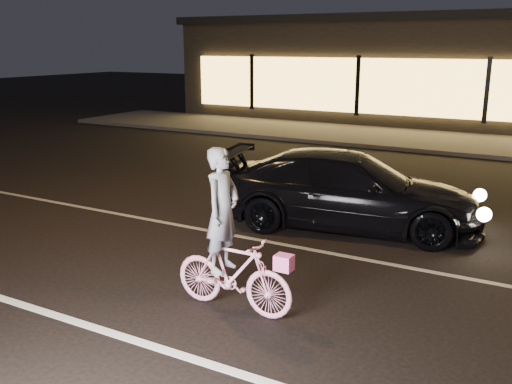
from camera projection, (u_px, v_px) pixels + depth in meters
The scene contains 7 objects.
ground at pixel (296, 311), 6.83m from camera, with size 90.00×90.00×0.00m, color black.
lane_stripe_near at pixel (231, 371), 5.56m from camera, with size 60.00×0.12×0.01m, color silver.
lane_stripe_far at pixel (353, 257), 8.52m from camera, with size 60.00×0.10×0.01m, color gray.
sidewalk at pixel (474, 144), 17.80m from camera, with size 30.00×4.00×0.12m, color #383533.
storefront at pixel (504, 69), 22.32m from camera, with size 25.40×8.42×4.20m.
cyclist at pixel (230, 255), 6.69m from camera, with size 1.56×0.54×1.97m.
sedan at pixel (348, 191), 9.79m from camera, with size 4.78×2.66×1.31m.
Camera 1 is at (2.62, -5.69, 3.09)m, focal length 40.00 mm.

